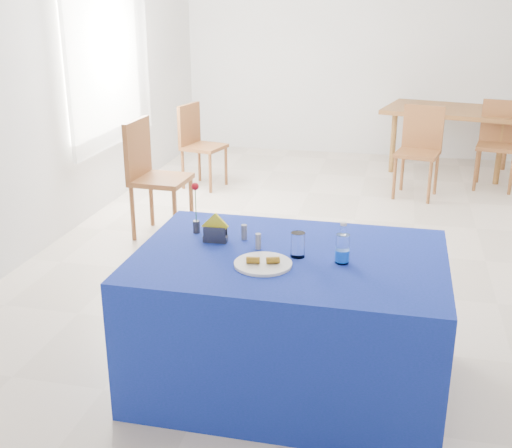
{
  "coord_description": "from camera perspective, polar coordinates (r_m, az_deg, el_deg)",
  "views": [
    {
      "loc": [
        0.36,
        -5.05,
        2.03
      ],
      "look_at": [
        -0.33,
        -2.04,
        0.92
      ],
      "focal_mm": 45.0,
      "sensor_mm": 36.0,
      "label": 1
    }
  ],
  "objects": [
    {
      "name": "rose_vase",
      "position": [
        3.59,
        -5.36,
        1.27
      ],
      "size": [
        0.04,
        0.04,
        0.29
      ],
      "color": "#28292E",
      "rests_on": "blue_table"
    },
    {
      "name": "napkin_holder",
      "position": [
        3.48,
        -3.64,
        -0.82
      ],
      "size": [
        0.15,
        0.06,
        0.17
      ],
      "color": "#333438",
      "rests_on": "blue_table"
    },
    {
      "name": "water_bottle",
      "position": [
        3.22,
        7.69,
        -2.26
      ],
      "size": [
        0.07,
        0.07,
        0.21
      ],
      "color": "white",
      "rests_on": "blue_table"
    },
    {
      "name": "chair_win_a",
      "position": [
        5.66,
        -9.34,
        4.78
      ],
      "size": [
        0.48,
        0.48,
        1.02
      ],
      "rotation": [
        0.0,
        0.0,
        1.53
      ],
      "color": "brown",
      "rests_on": "floor"
    },
    {
      "name": "curtain",
      "position": [
        6.49,
        -12.85,
        15.08
      ],
      "size": [
        0.04,
        1.75,
        1.85
      ],
      "primitive_type": "cube",
      "color": "white",
      "rests_on": "room_shell"
    },
    {
      "name": "pepper_shaker",
      "position": [
        3.51,
        -1.06,
        -0.73
      ],
      "size": [
        0.03,
        0.03,
        0.08
      ],
      "primitive_type": "cylinder",
      "color": "slate",
      "rests_on": "blue_table"
    },
    {
      "name": "plate",
      "position": [
        3.19,
        0.63,
        -3.57
      ],
      "size": [
        0.29,
        0.29,
        0.01
      ],
      "primitive_type": "cylinder",
      "color": "silver",
      "rests_on": "blue_table"
    },
    {
      "name": "chair_bg_left",
      "position": [
        6.96,
        14.36,
        6.85
      ],
      "size": [
        0.5,
        0.5,
        0.94
      ],
      "rotation": [
        0.0,
        0.0,
        -0.21
      ],
      "color": "brown",
      "rests_on": "floor"
    },
    {
      "name": "floor",
      "position": [
        5.46,
        8.11,
        -2.26
      ],
      "size": [
        7.0,
        7.0,
        0.0
      ],
      "primitive_type": "plane",
      "color": "beige",
      "rests_on": "ground"
    },
    {
      "name": "window_pane",
      "position": [
        6.52,
        -13.43,
        15.05
      ],
      "size": [
        0.04,
        1.5,
        1.6
      ],
      "primitive_type": "cube",
      "color": "white",
      "rests_on": "room_shell"
    },
    {
      "name": "banana_pieces",
      "position": [
        3.17,
        0.65,
        -3.23
      ],
      "size": [
        0.17,
        0.07,
        0.03
      ],
      "color": "gold",
      "rests_on": "plate"
    },
    {
      "name": "blue_table",
      "position": [
        3.49,
        2.92,
        -8.49
      ],
      "size": [
        1.6,
        1.1,
        0.76
      ],
      "color": "navy",
      "rests_on": "floor"
    },
    {
      "name": "chair_win_b",
      "position": [
        7.11,
        -5.23,
        7.48
      ],
      "size": [
        0.49,
        0.49,
        0.91
      ],
      "rotation": [
        0.0,
        0.0,
        1.33
      ],
      "color": "brown",
      "rests_on": "floor"
    },
    {
      "name": "room_shell",
      "position": [
        5.07,
        9.1,
        16.36
      ],
      "size": [
        7.0,
        7.0,
        7.0
      ],
      "color": "silver",
      "rests_on": "ground"
    },
    {
      "name": "drinking_glass",
      "position": [
        3.28,
        3.74,
        -1.85
      ],
      "size": [
        0.07,
        0.07,
        0.13
      ],
      "primitive_type": "cylinder",
      "color": "white",
      "rests_on": "blue_table"
    },
    {
      "name": "oak_table",
      "position": [
        8.03,
        17.07,
        9.24
      ],
      "size": [
        1.71,
        1.3,
        0.76
      ],
      "color": "brown",
      "rests_on": "floor"
    },
    {
      "name": "salt_shaker",
      "position": [
        3.38,
        0.19,
        -1.54
      ],
      "size": [
        0.03,
        0.03,
        0.08
      ],
      "primitive_type": "cylinder",
      "color": "gray",
      "rests_on": "blue_table"
    },
    {
      "name": "chair_bg_right",
      "position": [
        7.53,
        20.77,
        7.15
      ],
      "size": [
        0.49,
        0.49,
        0.94
      ],
      "rotation": [
        0.0,
        0.0,
        -0.18
      ],
      "color": "brown",
      "rests_on": "floor"
    }
  ]
}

